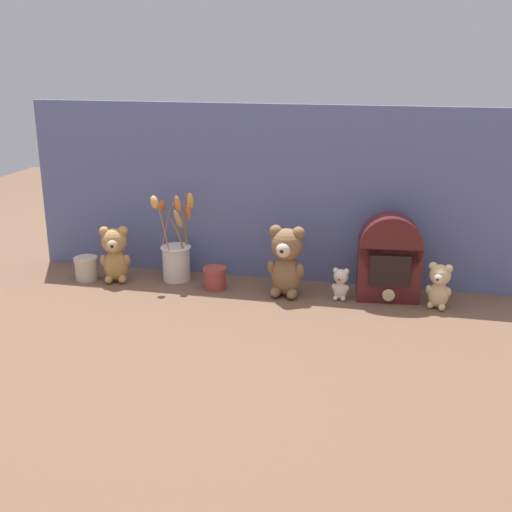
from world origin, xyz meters
The scene contains 10 objects.
ground_plane centered at (0.00, 0.00, 0.00)m, with size 4.00×4.00×0.00m, color brown.
backdrop_wall centered at (0.00, 0.17, 0.30)m, with size 1.65×0.02×0.59m.
teddy_bear_large centered at (0.10, 0.01, 0.12)m, with size 0.13×0.12×0.23m.
teddy_bear_medium centered at (-0.49, 0.01, 0.10)m, with size 0.11×0.10×0.19m.
teddy_bear_small centered at (0.57, 0.01, 0.08)m, with size 0.08×0.07×0.14m.
teddy_bear_tiny centered at (0.28, 0.01, 0.05)m, with size 0.06×0.05×0.10m.
flower_vase centered at (-0.29, 0.07, 0.09)m, with size 0.15×0.14×0.31m.
vintage_radio centered at (0.42, 0.05, 0.13)m, with size 0.20×0.12×0.27m.
decorative_tin_tall centered at (-0.14, 0.02, 0.04)m, with size 0.08×0.08×0.07m.
decorative_tin_short centered at (-0.60, 0.01, 0.04)m, with size 0.08×0.08×0.08m.
Camera 1 is at (0.43, -1.90, 0.75)m, focal length 45.00 mm.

